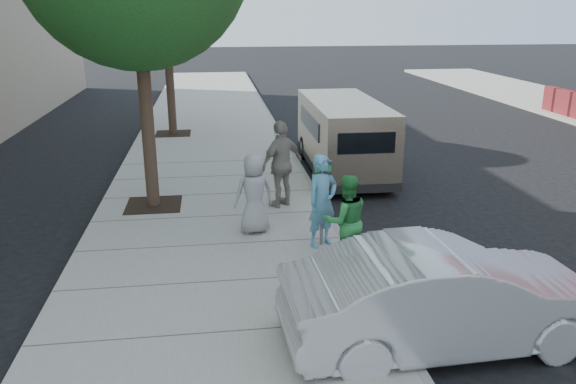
{
  "coord_description": "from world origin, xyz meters",
  "views": [
    {
      "loc": [
        -0.94,
        -9.67,
        4.29
      ],
      "look_at": [
        0.39,
        0.02,
        1.1
      ],
      "focal_mm": 35.0,
      "sensor_mm": 36.0,
      "label": 1
    }
  ],
  "objects_px": {
    "parking_meter": "(322,185)",
    "person_green_shirt": "(346,221)",
    "van": "(342,135)",
    "person_gray_shirt": "(254,194)",
    "sedan": "(446,297)",
    "person_striped_polo": "(282,164)",
    "person_officer": "(322,201)"
  },
  "relations": [
    {
      "from": "parking_meter",
      "to": "person_green_shirt",
      "type": "relative_size",
      "value": 1.0
    },
    {
      "from": "parking_meter",
      "to": "person_green_shirt",
      "type": "distance_m",
      "value": 1.01
    },
    {
      "from": "person_officer",
      "to": "person_gray_shirt",
      "type": "xyz_separation_m",
      "value": [
        -1.17,
        0.81,
        -0.07
      ]
    },
    {
      "from": "person_striped_polo",
      "to": "person_officer",
      "type": "bearing_deg",
      "value": 66.51
    },
    {
      "from": "van",
      "to": "person_green_shirt",
      "type": "bearing_deg",
      "value": -101.73
    },
    {
      "from": "parking_meter",
      "to": "person_officer",
      "type": "height_order",
      "value": "person_officer"
    },
    {
      "from": "van",
      "to": "person_green_shirt",
      "type": "distance_m",
      "value": 6.3
    },
    {
      "from": "van",
      "to": "person_green_shirt",
      "type": "xyz_separation_m",
      "value": [
        -1.37,
        -6.15,
        -0.1
      ]
    },
    {
      "from": "sedan",
      "to": "person_green_shirt",
      "type": "bearing_deg",
      "value": 16.67
    },
    {
      "from": "parking_meter",
      "to": "person_green_shirt",
      "type": "xyz_separation_m",
      "value": [
        0.23,
        -0.92,
        -0.35
      ]
    },
    {
      "from": "sedan",
      "to": "person_gray_shirt",
      "type": "distance_m",
      "value": 4.55
    },
    {
      "from": "van",
      "to": "person_gray_shirt",
      "type": "distance_m",
      "value": 5.25
    },
    {
      "from": "van",
      "to": "person_gray_shirt",
      "type": "bearing_deg",
      "value": -120.99
    },
    {
      "from": "person_gray_shirt",
      "to": "person_striped_polo",
      "type": "xyz_separation_m",
      "value": [
        0.72,
        1.46,
        0.17
      ]
    },
    {
      "from": "sedan",
      "to": "person_striped_polo",
      "type": "height_order",
      "value": "person_striped_polo"
    },
    {
      "from": "person_green_shirt",
      "to": "person_gray_shirt",
      "type": "relative_size",
      "value": 1.02
    },
    {
      "from": "van",
      "to": "person_gray_shirt",
      "type": "xyz_separation_m",
      "value": [
        -2.77,
        -4.46,
        -0.11
      ]
    },
    {
      "from": "sedan",
      "to": "person_green_shirt",
      "type": "distance_m",
      "value": 2.44
    },
    {
      "from": "van",
      "to": "person_gray_shirt",
      "type": "height_order",
      "value": "van"
    },
    {
      "from": "person_green_shirt",
      "to": "person_gray_shirt",
      "type": "distance_m",
      "value": 2.19
    },
    {
      "from": "parking_meter",
      "to": "person_striped_polo",
      "type": "distance_m",
      "value": 2.28
    },
    {
      "from": "person_green_shirt",
      "to": "person_gray_shirt",
      "type": "bearing_deg",
      "value": -54.86
    },
    {
      "from": "person_gray_shirt",
      "to": "person_green_shirt",
      "type": "bearing_deg",
      "value": 118.06
    },
    {
      "from": "sedan",
      "to": "person_gray_shirt",
      "type": "height_order",
      "value": "person_gray_shirt"
    },
    {
      "from": "sedan",
      "to": "person_striped_polo",
      "type": "bearing_deg",
      "value": 12.64
    },
    {
      "from": "person_gray_shirt",
      "to": "van",
      "type": "bearing_deg",
      "value": -133.34
    },
    {
      "from": "sedan",
      "to": "person_striped_polo",
      "type": "relative_size",
      "value": 2.27
    },
    {
      "from": "person_officer",
      "to": "person_green_shirt",
      "type": "relative_size",
      "value": 1.08
    },
    {
      "from": "person_green_shirt",
      "to": "van",
      "type": "bearing_deg",
      "value": -107.0
    },
    {
      "from": "parking_meter",
      "to": "person_officer",
      "type": "distance_m",
      "value": 0.3
    },
    {
      "from": "sedan",
      "to": "person_officer",
      "type": "xyz_separation_m",
      "value": [
        -1.03,
        3.17,
        0.29
      ]
    },
    {
      "from": "sedan",
      "to": "person_striped_polo",
      "type": "distance_m",
      "value": 5.65
    }
  ]
}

